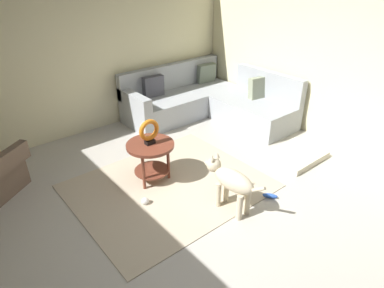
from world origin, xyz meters
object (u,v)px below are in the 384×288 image
at_px(side_table, 151,152).
at_px(dog, 231,181).
at_px(torus_sculpture, 149,131).
at_px(sectional_couch, 208,102).
at_px(dog_toy_ball, 145,201).
at_px(dog_toy_bone, 270,196).
at_px(dog_bed_mat, 296,156).

distance_m(side_table, dog, 1.11).
relative_size(torus_sculpture, dog, 0.38).
xyz_separation_m(torus_sculpture, dog, (0.37, -1.04, -0.33)).
height_order(sectional_couch, dog_toy_ball, sectional_couch).
relative_size(dog_toy_ball, dog_toy_bone, 0.51).
bearing_deg(dog_bed_mat, dog_toy_bone, -160.87).
xyz_separation_m(side_table, dog_toy_bone, (0.88, -1.23, -0.39)).
relative_size(torus_sculpture, dog_bed_mat, 0.41).
xyz_separation_m(sectional_couch, dog_toy_ball, (-2.27, -1.43, -0.25)).
height_order(dog_toy_ball, dog_toy_bone, dog_toy_ball).
xyz_separation_m(sectional_couch, torus_sculpture, (-1.92, -1.06, 0.42)).
xyz_separation_m(sectional_couch, dog, (-1.56, -2.11, 0.09)).
relative_size(sectional_couch, dog_toy_bone, 12.50).
height_order(side_table, dog_toy_ball, side_table).
bearing_deg(dog, dog_toy_bone, -24.19).
distance_m(dog_bed_mat, dog, 1.59).
distance_m(side_table, dog_toy_ball, 0.63).
xyz_separation_m(sectional_couch, dog_bed_mat, (-0.01, -1.93, -0.25)).
bearing_deg(dog_toy_ball, dog, -43.42).
distance_m(side_table, torus_sculpture, 0.29).
bearing_deg(dog_toy_ball, sectional_couch, 32.22).
xyz_separation_m(dog, dog_toy_bone, (0.52, -0.19, -0.35)).
distance_m(dog_bed_mat, dog_toy_bone, 1.09).
bearing_deg(dog_bed_mat, sectional_couch, 89.64).
relative_size(dog_bed_mat, dog_toy_ball, 8.80).
bearing_deg(dog_toy_bone, side_table, 125.69).
height_order(sectional_couch, side_table, sectional_couch).
relative_size(torus_sculpture, dog_toy_bone, 1.81).
bearing_deg(dog_toy_ball, dog_bed_mat, -12.54).
bearing_deg(sectional_couch, torus_sculpture, -151.10).
distance_m(sectional_couch, dog, 2.62).
relative_size(dog, dog_toy_bone, 4.71).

